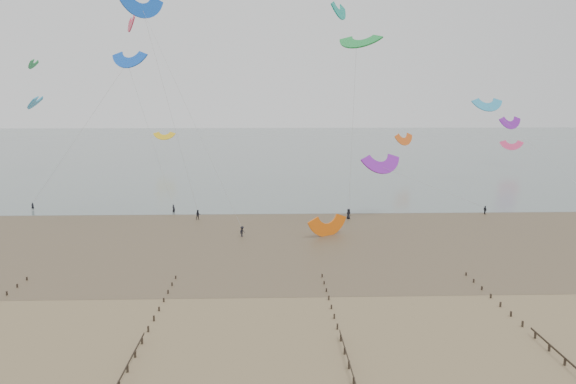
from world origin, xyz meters
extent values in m
plane|color=brown|center=(0.00, 0.00, 0.00)|extent=(500.00, 500.00, 0.00)
plane|color=#475654|center=(0.00, 200.00, 0.03)|extent=(500.00, 500.00, 0.00)
plane|color=#473A28|center=(0.00, 35.00, 0.01)|extent=(500.00, 500.00, 0.00)
ellipsoid|color=slate|center=(-18.00, 22.00, 0.01)|extent=(23.60, 14.36, 0.01)
ellipsoid|color=slate|center=(12.00, 38.00, 0.01)|extent=(33.64, 18.32, 0.01)
ellipsoid|color=slate|center=(45.00, 30.00, 0.01)|extent=(19.65, 13.67, 0.01)
ellipsoid|color=slate|center=(-40.00, 40.00, 0.01)|extent=(26.95, 14.22, 0.01)
cube|color=black|center=(-32.00, 6.74, 0.20)|extent=(0.16, 0.16, 0.51)
cube|color=black|center=(-32.00, 9.37, 0.19)|extent=(0.16, 0.16, 0.48)
cube|color=black|center=(-32.00, 12.00, 0.17)|extent=(0.16, 0.16, 0.45)
cube|color=black|center=(-14.00, -11.68, 0.31)|extent=(0.16, 0.16, 0.71)
cube|color=black|center=(-14.00, -9.05, 0.29)|extent=(0.16, 0.16, 0.68)
cube|color=black|center=(-14.00, -6.42, 0.28)|extent=(0.16, 0.16, 0.65)
cube|color=black|center=(-14.00, -3.79, 0.26)|extent=(0.16, 0.16, 0.62)
cube|color=black|center=(-14.00, -1.16, 0.25)|extent=(0.16, 0.16, 0.59)
cube|color=black|center=(-14.00, 1.47, 0.23)|extent=(0.16, 0.16, 0.57)
cube|color=black|center=(-14.00, 4.11, 0.22)|extent=(0.16, 0.16, 0.54)
cube|color=black|center=(-14.00, 6.74, 0.20)|extent=(0.16, 0.16, 0.51)
cube|color=black|center=(-14.00, 9.37, 0.19)|extent=(0.16, 0.16, 0.48)
cube|color=black|center=(-14.00, 12.00, 0.17)|extent=(0.16, 0.16, 0.45)
cube|color=black|center=(4.00, -14.32, 0.32)|extent=(0.16, 0.16, 0.74)
cube|color=black|center=(4.00, -11.68, 0.31)|extent=(0.16, 0.16, 0.71)
cube|color=black|center=(4.00, -9.05, 0.29)|extent=(0.16, 0.16, 0.68)
cube|color=black|center=(4.00, -6.42, 0.28)|extent=(0.16, 0.16, 0.65)
cube|color=black|center=(4.00, -3.79, 0.26)|extent=(0.16, 0.16, 0.62)
cube|color=black|center=(4.00, -1.16, 0.25)|extent=(0.16, 0.16, 0.59)
cube|color=black|center=(4.00, 1.47, 0.23)|extent=(0.16, 0.16, 0.57)
cube|color=black|center=(4.00, 4.11, 0.22)|extent=(0.16, 0.16, 0.54)
cube|color=black|center=(4.00, 6.74, 0.20)|extent=(0.16, 0.16, 0.51)
cube|color=black|center=(4.00, 9.37, 0.19)|extent=(0.16, 0.16, 0.48)
cube|color=black|center=(4.00, 12.00, 0.17)|extent=(0.16, 0.16, 0.45)
cube|color=black|center=(22.00, -11.68, 0.31)|extent=(0.16, 0.16, 0.71)
cube|color=black|center=(22.00, -9.05, 0.29)|extent=(0.16, 0.16, 0.68)
cube|color=black|center=(22.00, -6.42, 0.28)|extent=(0.16, 0.16, 0.65)
cube|color=black|center=(22.00, -3.79, 0.26)|extent=(0.16, 0.16, 0.62)
cube|color=black|center=(22.00, -1.16, 0.25)|extent=(0.16, 0.16, 0.59)
cube|color=black|center=(22.00, 1.47, 0.23)|extent=(0.16, 0.16, 0.57)
cube|color=black|center=(22.00, 4.11, 0.22)|extent=(0.16, 0.16, 0.54)
cube|color=black|center=(22.00, 6.74, 0.20)|extent=(0.16, 0.16, 0.51)
cube|color=black|center=(22.00, 9.37, 0.19)|extent=(0.16, 0.16, 0.48)
cube|color=black|center=(22.00, 12.00, 0.17)|extent=(0.16, 0.16, 0.45)
imported|color=black|center=(-20.71, 50.74, 0.92)|extent=(0.80, 0.72, 1.84)
imported|color=black|center=(11.93, 45.36, 0.95)|extent=(1.05, 1.10, 1.89)
imported|color=black|center=(-15.45, 45.61, 0.90)|extent=(1.04, 0.91, 1.80)
imported|color=black|center=(38.41, 48.56, 0.83)|extent=(0.63, 1.04, 1.66)
imported|color=black|center=(-6.85, 32.76, 0.86)|extent=(1.15, 1.27, 1.71)
imported|color=black|center=(-49.09, 55.39, 0.76)|extent=(0.66, 0.63, 1.52)
camera|label=1|loc=(-2.40, -54.38, 22.00)|focal=35.00mm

